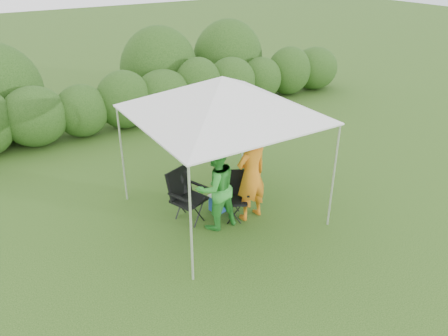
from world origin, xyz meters
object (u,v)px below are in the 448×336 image
chair_left (185,192)px  man (251,175)px  canopy (222,96)px  woman (216,187)px  cooler (221,202)px  chair_right (233,192)px

chair_left → man: bearing=-49.7°
canopy → woman: (-0.38, -0.37, -1.60)m
canopy → cooler: size_ratio=6.38×
woman → canopy: bearing=-137.6°
canopy → chair_left: bearing=167.8°
chair_right → woman: size_ratio=0.55×
chair_right → chair_left: (-0.87, 0.40, 0.06)m
man → woman: 0.75m
canopy → woman: canopy is taller
canopy → cooler: bearing=86.1°
chair_right → man: (0.26, -0.23, 0.41)m
chair_left → woman: 0.71m
canopy → chair_left: canopy is taller
chair_right → woman: 0.59m
woman → chair_left: bearing=-56.4°
man → woman: man is taller
man → cooler: size_ratio=3.91×
canopy → man: canopy is taller
canopy → woman: bearing=-135.5°
chair_left → woman: bearing=-74.9°
woman → cooler: 0.90m
cooler → canopy: bearing=-106.5°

